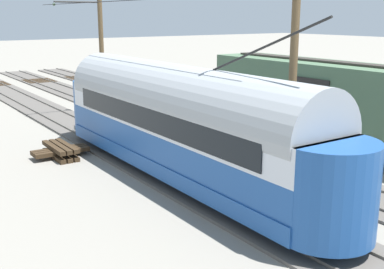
% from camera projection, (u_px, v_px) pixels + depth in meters
% --- Properties ---
extents(ground_plane, '(220.00, 220.00, 0.00)m').
position_uv_depth(ground_plane, '(264.00, 162.00, 20.59)').
color(ground_plane, gray).
extents(track_streetcar_siding, '(2.80, 80.00, 0.18)m').
position_uv_depth(track_streetcar_siding, '(324.00, 145.00, 23.07)').
color(track_streetcar_siding, '#56514C').
rests_on(track_streetcar_siding, ground).
extents(track_adjacent_siding, '(2.80, 80.00, 0.18)m').
position_uv_depth(track_adjacent_siding, '(259.00, 159.00, 20.82)').
color(track_adjacent_siding, '#56514C').
rests_on(track_adjacent_siding, ground).
extents(track_third_siding, '(2.80, 80.00, 0.18)m').
position_uv_depth(track_third_siding, '(178.00, 176.00, 18.58)').
color(track_third_siding, '#56514C').
rests_on(track_third_siding, ground).
extents(vintage_streetcar, '(2.65, 16.65, 5.85)m').
position_uv_depth(vintage_streetcar, '(179.00, 120.00, 17.98)').
color(vintage_streetcar, '#1E4C93').
rests_on(vintage_streetcar, ground).
extents(boxcar_adjacent, '(2.96, 13.62, 3.85)m').
position_uv_depth(boxcar_adjacent, '(331.00, 102.00, 22.40)').
color(boxcar_adjacent, '#4C6B4C').
rests_on(boxcar_adjacent, ground).
extents(catenary_pole_foreground, '(2.97, 0.28, 7.17)m').
position_uv_depth(catenary_pole_foreground, '(100.00, 54.00, 29.45)').
color(catenary_pole_foreground, brown).
rests_on(catenary_pole_foreground, ground).
extents(catenary_pole_mid_near, '(2.97, 0.28, 7.17)m').
position_uv_depth(catenary_pole_mid_near, '(291.00, 84.00, 16.69)').
color(catenary_pole_mid_near, brown).
rests_on(catenary_pole_mid_near, ground).
extents(overhead_wire_run, '(2.76, 19.89, 0.18)m').
position_uv_depth(overhead_wire_run, '(112.00, 1.00, 21.51)').
color(overhead_wire_run, black).
rests_on(overhead_wire_run, ground).
extents(switch_stand, '(0.50, 0.30, 1.24)m').
position_uv_depth(switch_stand, '(206.00, 96.00, 32.99)').
color(switch_stand, black).
rests_on(switch_stand, ground).
extents(spare_tie_stack, '(2.40, 2.40, 0.54)m').
position_uv_depth(spare_tie_stack, '(60.00, 151.00, 21.29)').
color(spare_tie_stack, '#382819').
rests_on(spare_tie_stack, ground).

